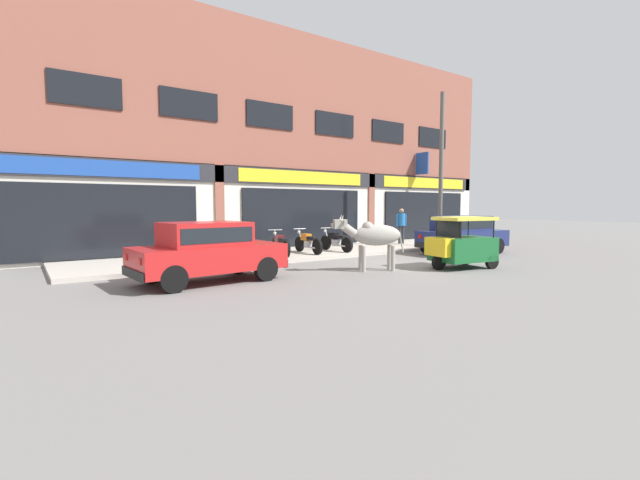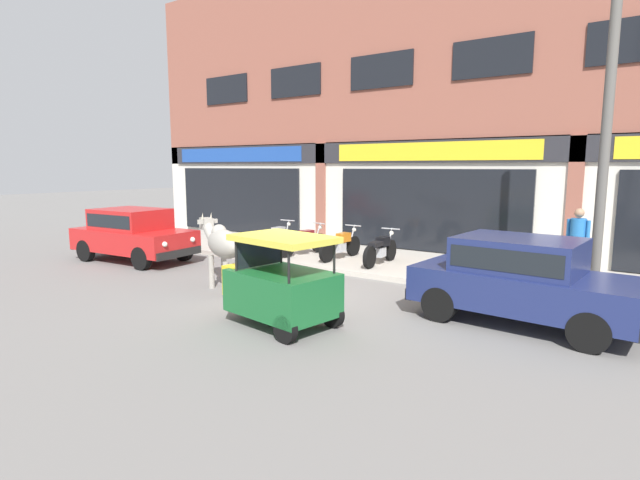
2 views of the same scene
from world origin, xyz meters
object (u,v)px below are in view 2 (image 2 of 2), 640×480
Objects in this scene: auto_rickshaw at (279,286)px; pedestrian at (578,236)px; utility_pole at (607,124)px; cow at (222,244)px; car_1 at (133,232)px; motorcycle_3 at (381,249)px; motorcycle_1 at (303,241)px; car_0 at (521,276)px; motorcycle_2 at (341,245)px; motorcycle_0 at (276,238)px.

pedestrian is (3.59, 5.87, 0.45)m from auto_rickshaw.
utility_pole is at bearing 45.03° from auto_rickshaw.
cow is at bearing -141.77° from pedestrian.
motorcycle_3 is (6.17, 2.99, -0.30)m from car_1.
car_1 is 4.75m from motorcycle_1.
motorcycle_2 is at bearing 153.03° from car_0.
motorcycle_2 is at bearing -171.90° from pedestrian.
cow is at bearing -11.66° from car_1.
motorcycle_0 is at bearing -174.16° from pedestrian.
motorcycle_0 is at bearing 115.53° from cow.
cow is 1.11× the size of motorcycle_2.
car_1 is at bearing -141.60° from motorcycle_1.
motorcycle_0 is 1.09m from motorcycle_1.
utility_pole reaches higher than pedestrian.
pedestrian is at bearing 38.23° from cow.
car_1 is 6.87m from motorcycle_3.
motorcycle_1 is (-6.53, 2.62, -0.30)m from car_0.
car_0 reaches higher than motorcycle_0.
utility_pole is at bearing -8.44° from motorcycle_2.
motorcycle_3 is (1.66, 3.92, -0.50)m from cow.
car_0 is at bearing -19.50° from motorcycle_0.
car_0 is 1.00× the size of car_1.
auto_rickshaw reaches higher than motorcycle_2.
car_0 is 1.77× the size of auto_rickshaw.
cow is at bearing -112.90° from motorcycle_3.
cow reaches higher than car_0.
utility_pole is (4.15, 4.15, 2.71)m from auto_rickshaw.
motorcycle_1 is (-3.26, 4.98, -0.15)m from auto_rickshaw.
auto_rickshaw is at bearing -16.25° from car_1.
motorcycle_1 is 7.99m from utility_pole.
auto_rickshaw is 0.32× the size of utility_pole.
auto_rickshaw is 6.46m from utility_pole.
car_0 is at bearing -26.97° from motorcycle_2.
motorcycle_3 is (2.46, 0.05, 0.00)m from motorcycle_1.
car_0 reaches higher than motorcycle_3.
utility_pole reaches higher than motorcycle_2.
motorcycle_2 is at bearing 84.13° from cow.
car_0 is 2.04× the size of motorcycle_3.
motorcycle_2 and motorcycle_3 have the same top height.
car_0 is at bearing 12.40° from cow.
pedestrian is 2.90m from utility_pole.
pedestrian reaches higher than motorcycle_2.
motorcycle_2 is at bearing 178.06° from motorcycle_3.
cow reaches higher than car_1.
car_0 is 10.25m from car_1.
motorcycle_2 is (-5.32, 2.71, -0.30)m from car_0.
auto_rickshaw is 1.16× the size of motorcycle_1.
motorcycle_1 is 1.21m from motorcycle_2.
auto_rickshaw is at bearing -134.97° from utility_pole.
auto_rickshaw is at bearing -24.09° from cow.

